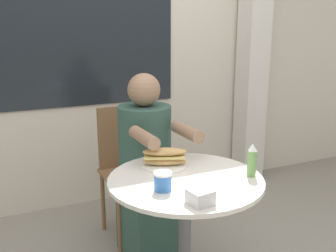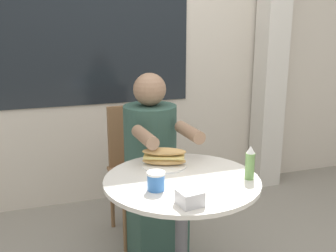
% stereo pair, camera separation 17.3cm
% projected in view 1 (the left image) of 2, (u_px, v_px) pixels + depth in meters
% --- Properties ---
extents(storefront_wall, '(8.00, 0.09, 2.80)m').
position_uv_depth(storefront_wall, '(98.00, 23.00, 2.93)').
color(storefront_wall, beige).
rests_on(storefront_wall, ground_plane).
extents(lattice_pillar, '(0.21, 0.21, 2.40)m').
position_uv_depth(lattice_pillar, '(253.00, 48.00, 3.35)').
color(lattice_pillar, beige).
rests_on(lattice_pillar, ground_plane).
extents(cafe_table, '(0.72, 0.72, 0.71)m').
position_uv_depth(cafe_table, '(185.00, 215.00, 1.86)').
color(cafe_table, beige).
rests_on(cafe_table, ground_plane).
extents(diner_chair, '(0.40, 0.40, 0.87)m').
position_uv_depth(diner_chair, '(128.00, 159.00, 2.64)').
color(diner_chair, brown).
rests_on(diner_chair, ground_plane).
extents(seated_diner, '(0.33, 0.57, 1.13)m').
position_uv_depth(seated_diner, '(148.00, 180.00, 2.34)').
color(seated_diner, '#2D4C42').
rests_on(seated_diner, ground_plane).
extents(sandwich_on_plate, '(0.23, 0.22, 0.10)m').
position_uv_depth(sandwich_on_plate, '(165.00, 159.00, 1.95)').
color(sandwich_on_plate, white).
rests_on(sandwich_on_plate, cafe_table).
extents(drink_cup, '(0.08, 0.08, 0.08)m').
position_uv_depth(drink_cup, '(163.00, 181.00, 1.67)').
color(drink_cup, '#336BB7').
rests_on(drink_cup, cafe_table).
extents(napkin_box, '(0.10, 0.10, 0.06)m').
position_uv_depth(napkin_box, '(200.00, 197.00, 1.54)').
color(napkin_box, silver).
rests_on(napkin_box, cafe_table).
extents(condiment_bottle, '(0.04, 0.04, 0.16)m').
position_uv_depth(condiment_bottle, '(252.00, 160.00, 1.81)').
color(condiment_bottle, '#66934C').
rests_on(condiment_bottle, cafe_table).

